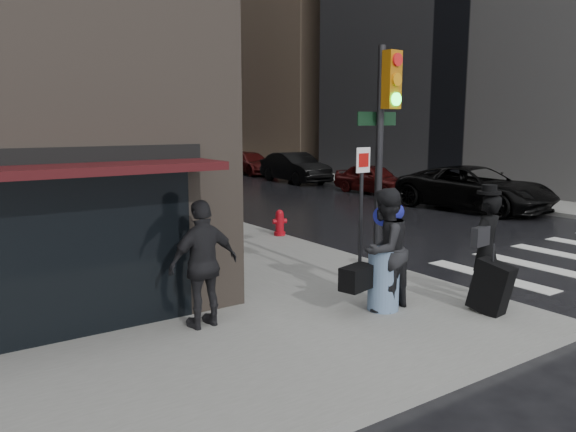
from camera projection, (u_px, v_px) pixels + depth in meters
name	position (u px, v px, depth m)	size (l,w,h in m)	color
ground	(410.00, 322.00, 9.28)	(140.00, 140.00, 0.00)	black
sidewalk_left	(50.00, 180.00, 31.22)	(4.00, 50.00, 0.15)	slate
sidewalk_right	(257.00, 169.00, 38.76)	(3.00, 50.00, 0.15)	slate
bldg_right_far	(212.00, 46.00, 68.87)	(22.00, 20.00, 25.00)	slate
bldg_distant	(4.00, 23.00, 73.39)	(40.00, 12.00, 32.00)	slate
man_overcoat	(487.00, 254.00, 9.67)	(1.09, 1.17, 2.10)	black
man_jeans	(383.00, 250.00, 9.29)	(1.50, 1.01, 2.06)	black
man_greycoat	(204.00, 264.00, 8.53)	(1.19, 0.56, 1.98)	black
traffic_light	(383.00, 136.00, 10.06)	(1.11, 0.53, 4.46)	black
fire_hydrant	(280.00, 224.00, 15.58)	(0.42, 0.32, 0.72)	#9F0913
parked_car_0	(475.00, 188.00, 20.95)	(2.71, 5.89, 1.64)	black
parked_car_1	(373.00, 179.00, 25.89)	(1.60, 3.98, 1.36)	#3C0C0C
parked_car_2	(295.00, 168.00, 30.46)	(1.71, 4.90, 1.61)	black
parked_car_3	(251.00, 163.00, 35.62)	(1.90, 4.67, 1.35)	#3E0C0C
parked_car_4	(207.00, 158.00, 40.26)	(1.69, 4.21, 1.43)	#45464B
parked_car_5	(174.00, 153.00, 44.98)	(1.77, 5.06, 1.67)	black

